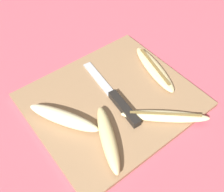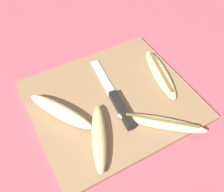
{
  "view_description": "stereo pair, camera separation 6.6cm",
  "coord_description": "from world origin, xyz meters",
  "px_view_note": "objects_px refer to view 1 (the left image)",
  "views": [
    {
      "loc": [
        -0.26,
        -0.33,
        0.53
      ],
      "look_at": [
        0.0,
        0.0,
        0.02
      ],
      "focal_mm": 42.0,
      "sensor_mm": 36.0,
      "label": 1
    },
    {
      "loc": [
        -0.2,
        -0.37,
        0.53
      ],
      "look_at": [
        0.0,
        0.0,
        0.02
      ],
      "focal_mm": 42.0,
      "sensor_mm": 36.0,
      "label": 2
    }
  ],
  "objects_px": {
    "banana_spotted_left": "(108,138)",
    "banana_mellow_near": "(154,68)",
    "knife": "(119,102)",
    "banana_soft_right": "(165,116)",
    "banana_cream_curved": "(63,118)"
  },
  "relations": [
    {
      "from": "banana_mellow_near",
      "to": "banana_cream_curved",
      "type": "distance_m",
      "value": 0.29
    },
    {
      "from": "knife",
      "to": "banana_spotted_left",
      "type": "distance_m",
      "value": 0.11
    },
    {
      "from": "banana_spotted_left",
      "to": "banana_cream_curved",
      "type": "relative_size",
      "value": 0.99
    },
    {
      "from": "banana_cream_curved",
      "to": "banana_mellow_near",
      "type": "bearing_deg",
      "value": -1.51
    },
    {
      "from": "banana_mellow_near",
      "to": "banana_spotted_left",
      "type": "bearing_deg",
      "value": -157.36
    },
    {
      "from": "banana_spotted_left",
      "to": "banana_soft_right",
      "type": "height_order",
      "value": "banana_spotted_left"
    },
    {
      "from": "banana_cream_curved",
      "to": "banana_soft_right",
      "type": "bearing_deg",
      "value": -35.91
    },
    {
      "from": "banana_soft_right",
      "to": "banana_cream_curved",
      "type": "distance_m",
      "value": 0.24
    },
    {
      "from": "knife",
      "to": "banana_spotted_left",
      "type": "xyz_separation_m",
      "value": [
        -0.09,
        -0.07,
        0.01
      ]
    },
    {
      "from": "banana_spotted_left",
      "to": "banana_mellow_near",
      "type": "bearing_deg",
      "value": 22.64
    },
    {
      "from": "knife",
      "to": "banana_soft_right",
      "type": "bearing_deg",
      "value": -53.99
    },
    {
      "from": "banana_spotted_left",
      "to": "banana_cream_curved",
      "type": "height_order",
      "value": "same"
    },
    {
      "from": "knife",
      "to": "banana_soft_right",
      "type": "relative_size",
      "value": 1.41
    },
    {
      "from": "banana_spotted_left",
      "to": "banana_cream_curved",
      "type": "distance_m",
      "value": 0.12
    },
    {
      "from": "knife",
      "to": "banana_spotted_left",
      "type": "bearing_deg",
      "value": -136.42
    }
  ]
}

